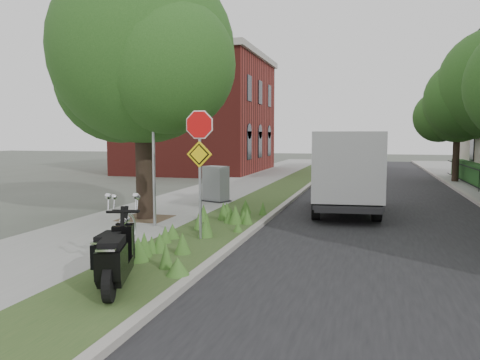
{
  "coord_description": "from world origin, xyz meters",
  "views": [
    {
      "loc": [
        2.54,
        -9.86,
        2.6
      ],
      "look_at": [
        -1.2,
        3.42,
        1.3
      ],
      "focal_mm": 35.0,
      "sensor_mm": 36.0,
      "label": 1
    }
  ],
  "objects_px": {
    "scooter_near": "(115,265)",
    "box_truck": "(344,168)",
    "scooter_far": "(113,257)",
    "utility_cabinet": "(216,185)",
    "sign_assembly": "(200,148)"
  },
  "relations": [
    {
      "from": "sign_assembly",
      "to": "box_truck",
      "type": "height_order",
      "value": "sign_assembly"
    },
    {
      "from": "scooter_far",
      "to": "utility_cabinet",
      "type": "relative_size",
      "value": 1.31
    },
    {
      "from": "sign_assembly",
      "to": "scooter_near",
      "type": "relative_size",
      "value": 1.77
    },
    {
      "from": "box_truck",
      "to": "sign_assembly",
      "type": "bearing_deg",
      "value": -119.2
    },
    {
      "from": "sign_assembly",
      "to": "box_truck",
      "type": "xyz_separation_m",
      "value": [
        3.08,
        5.51,
        -0.81
      ]
    },
    {
      "from": "scooter_near",
      "to": "scooter_far",
      "type": "distance_m",
      "value": 0.67
    },
    {
      "from": "sign_assembly",
      "to": "box_truck",
      "type": "bearing_deg",
      "value": 60.8
    },
    {
      "from": "sign_assembly",
      "to": "scooter_far",
      "type": "xyz_separation_m",
      "value": [
        -0.32,
        -3.44,
        -1.8
      ]
    },
    {
      "from": "scooter_near",
      "to": "scooter_far",
      "type": "height_order",
      "value": "scooter_near"
    },
    {
      "from": "utility_cabinet",
      "to": "scooter_far",
      "type": "bearing_deg",
      "value": -81.71
    },
    {
      "from": "scooter_near",
      "to": "box_truck",
      "type": "xyz_separation_m",
      "value": [
        3.02,
        9.5,
        0.96
      ]
    },
    {
      "from": "utility_cabinet",
      "to": "scooter_near",
      "type": "bearing_deg",
      "value": -80.15
    },
    {
      "from": "box_truck",
      "to": "utility_cabinet",
      "type": "xyz_separation_m",
      "value": [
        -4.81,
        0.81,
        -0.76
      ]
    },
    {
      "from": "box_truck",
      "to": "scooter_near",
      "type": "bearing_deg",
      "value": -107.65
    },
    {
      "from": "scooter_near",
      "to": "utility_cabinet",
      "type": "xyz_separation_m",
      "value": [
        -1.79,
        10.31,
        0.2
      ]
    }
  ]
}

